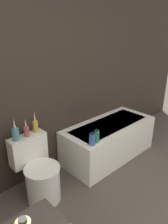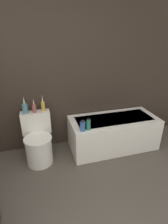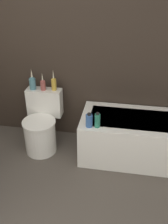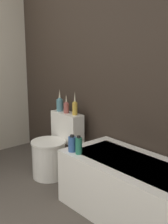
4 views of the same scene
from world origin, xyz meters
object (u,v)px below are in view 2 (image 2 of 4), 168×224
(vase_silver, at_px, (34,108))
(shampoo_bottle_short, at_px, (88,125))
(vase_bronze, at_px, (43,105))
(toilet, at_px, (38,142))
(vase_gold, at_px, (25,108))
(bathtub, at_px, (113,132))
(shampoo_bottle_tall, at_px, (83,126))

(vase_silver, relative_size, shampoo_bottle_short, 1.25)
(vase_bronze, distance_m, shampoo_bottle_short, 0.76)
(toilet, xyz_separation_m, vase_gold, (-0.13, 0.19, 0.50))
(shampoo_bottle_short, bearing_deg, vase_silver, 150.39)
(bathtub, bearing_deg, shampoo_bottle_tall, -158.19)
(toilet, distance_m, vase_gold, 0.55)
(vase_gold, xyz_separation_m, shampoo_bottle_short, (0.85, -0.41, -0.20))
(toilet, distance_m, shampoo_bottle_tall, 0.74)
(vase_bronze, height_order, shampoo_bottle_tall, vase_bronze)
(vase_gold, distance_m, shampoo_bottle_short, 0.97)
(toilet, bearing_deg, vase_gold, 124.67)
(vase_silver, bearing_deg, toilet, -90.00)
(shampoo_bottle_short, bearing_deg, shampoo_bottle_tall, -174.97)
(vase_gold, height_order, vase_bronze, vase_bronze)
(vase_gold, height_order, shampoo_bottle_short, vase_gold)
(toilet, xyz_separation_m, vase_bronze, (0.13, 0.21, 0.50))
(vase_gold, xyz_separation_m, vase_bronze, (0.26, 0.02, -0.00))
(vase_gold, bearing_deg, toilet, -55.33)
(shampoo_bottle_tall, relative_size, shampoo_bottle_short, 0.93)
(toilet, bearing_deg, shampoo_bottle_short, -17.06)
(bathtub, xyz_separation_m, vase_gold, (-1.37, 0.18, 0.54))
(vase_bronze, relative_size, shampoo_bottle_tall, 1.62)
(vase_bronze, bearing_deg, shampoo_bottle_short, -36.21)
(toilet, bearing_deg, bathtub, 0.59)
(vase_silver, relative_size, vase_bronze, 0.83)
(shampoo_bottle_short, bearing_deg, toilet, 162.94)
(toilet, relative_size, shampoo_bottle_tall, 4.42)
(vase_silver, bearing_deg, shampoo_bottle_short, -29.61)
(bathtub, relative_size, toilet, 2.00)
(shampoo_bottle_short, bearing_deg, vase_gold, 154.26)
(vase_bronze, bearing_deg, vase_silver, -170.36)
(bathtub, relative_size, shampoo_bottle_tall, 8.83)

